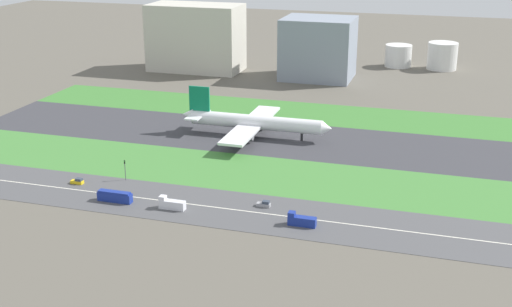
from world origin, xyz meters
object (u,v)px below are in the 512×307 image
Objects in this scene: airliner at (252,122)px; bus_0 at (115,196)px; fuel_tank_west at (398,56)px; car_1 at (264,204)px; hangar_building at (318,48)px; terminal_building at (196,38)px; truck_0 at (301,221)px; car_2 at (78,181)px; truck_1 at (171,204)px; traffic_light at (125,169)px; fuel_tank_centre at (442,56)px.

airliner reaches higher than bus_0.
car_1 is at bearing -95.13° from fuel_tank_west.
fuel_tank_west is at bearing 47.57° from hangar_building.
airliner is 1.19× the size of terminal_building.
airliner is 165.31m from fuel_tank_west.
car_2 is (-81.21, 10.00, -0.75)m from truck_0.
airliner reaches higher than truck_1.
car_1 is 0.52× the size of truck_0.
car_1 is (27.44, 10.00, -0.75)m from truck_1.
car_2 is at bearing 180.00° from car_1.
fuel_tank_west reaches higher than car_1.
airliner is 7.74× the size of truck_0.
car_2 is 243.27m from fuel_tank_west.
airliner is 9.03× the size of traffic_light.
car_2 is 0.27× the size of fuel_tank_west.
terminal_building is 3.09× the size of fuel_tank_centre.
car_1 is at bearing -34.93° from truck_0.
car_1 is 0.27× the size of fuel_tank_west.
truck_0 is at bearing -79.65° from hangar_building.
terminal_building is at bearing 98.73° from car_2.
hangar_building is at bearing 0.00° from terminal_building.
airliner reaches higher than traffic_light.
bus_0 is 18.96m from traffic_light.
truck_0 reaches higher than car_2.
fuel_tank_west is (87.27, 227.00, 5.80)m from car_2.
airliner reaches higher than car_1.
terminal_building is at bearing 103.62° from traffic_light.
fuel_tank_west is at bearing 68.97° from car_2.
airliner is at bearing -92.05° from hangar_building.
bus_0 is at bearing -26.97° from car_2.
fuel_tank_west is (47.82, 237.00, 5.05)m from truck_1.
airliner reaches higher than fuel_tank_west.
fuel_tank_centre is (71.29, 159.00, 1.86)m from airliner.
truck_1 is at bearing -159.98° from car_1.
fuel_tank_west reaches higher than car_2.
car_2 is at bearing -150.63° from traffic_light.
hangar_building is 2.45× the size of fuel_tank_west.
airliner is 72.59m from car_1.
fuel_tank_centre reaches higher than truck_1.
fuel_tank_west is (115.23, 45.00, -12.80)m from terminal_building.
terminal_building is at bearing 180.00° from hangar_building.
airliner is at bearing -58.45° from terminal_building.
terminal_building reaches higher than truck_1.
truck_0 is (39.16, -78.00, -4.56)m from airliner.
bus_0 is at bearing -168.05° from car_1.
airliner reaches higher than fuel_tank_centre.
car_1 is 0.38× the size of bus_0.
fuel_tank_west reaches higher than traffic_light.
traffic_light is (-25.25, 17.99, 2.62)m from truck_1.
truck_0 is 0.15× the size of terminal_building.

